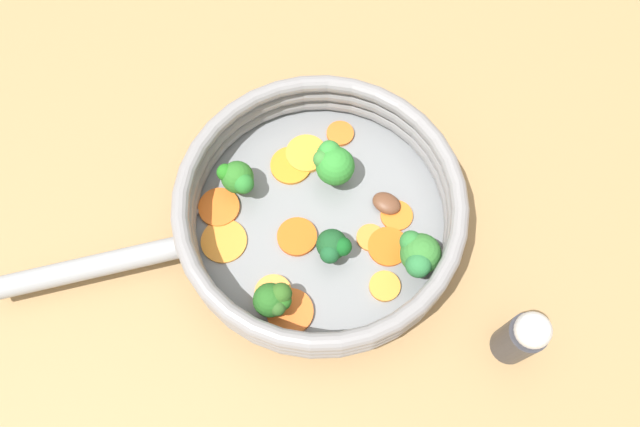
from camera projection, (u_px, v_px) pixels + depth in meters
ground_plane at (320, 225)px, 0.66m from camera, size 4.00×4.00×0.00m
skillet at (320, 222)px, 0.66m from camera, size 0.27×0.27×0.02m
skillet_rim_wall at (320, 209)px, 0.62m from camera, size 0.29×0.29×0.05m
skillet_handle at (90, 267)px, 0.62m from camera, size 0.18×0.11×0.02m
skillet_rivet_left at (195, 212)px, 0.65m from camera, size 0.01×0.01×0.01m
skillet_rivet_right at (207, 279)px, 0.62m from camera, size 0.01×0.01×0.01m
carrot_slice_0 at (219, 207)px, 0.65m from camera, size 0.04×0.04×0.01m
carrot_slice_1 at (290, 312)px, 0.61m from camera, size 0.05×0.05×0.01m
carrot_slice_2 at (386, 285)px, 0.62m from camera, size 0.04×0.04×0.01m
carrot_slice_3 at (388, 247)px, 0.63m from camera, size 0.06×0.06×0.00m
carrot_slice_4 at (371, 238)px, 0.64m from camera, size 0.03×0.03×0.00m
carrot_slice_5 at (296, 235)px, 0.64m from camera, size 0.05×0.05×0.01m
carrot_slice_6 at (306, 154)px, 0.67m from camera, size 0.05×0.05×0.01m
carrot_slice_7 at (224, 241)px, 0.64m from camera, size 0.05×0.05×0.00m
carrot_slice_8 at (397, 215)px, 0.65m from camera, size 0.05×0.05×0.00m
carrot_slice_9 at (340, 134)px, 0.68m from camera, size 0.04×0.04×0.00m
carrot_slice_10 at (291, 165)px, 0.67m from camera, size 0.06×0.06×0.00m
carrot_slice_11 at (273, 293)px, 0.62m from camera, size 0.05×0.05×0.01m
broccoli_floret_0 at (333, 247)px, 0.61m from camera, size 0.03×0.03×0.04m
broccoli_floret_1 at (274, 300)px, 0.59m from camera, size 0.04×0.04×0.04m
broccoli_floret_2 at (333, 163)px, 0.63m from camera, size 0.04×0.05×0.05m
broccoli_floret_3 at (237, 178)px, 0.63m from camera, size 0.03×0.04×0.04m
broccoli_floret_4 at (419, 254)px, 0.60m from camera, size 0.04×0.05×0.05m
mushroom_piece_0 at (386, 203)px, 0.65m from camera, size 0.03×0.04×0.01m
salt_shaker at (522, 337)px, 0.57m from camera, size 0.04×0.04×0.09m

